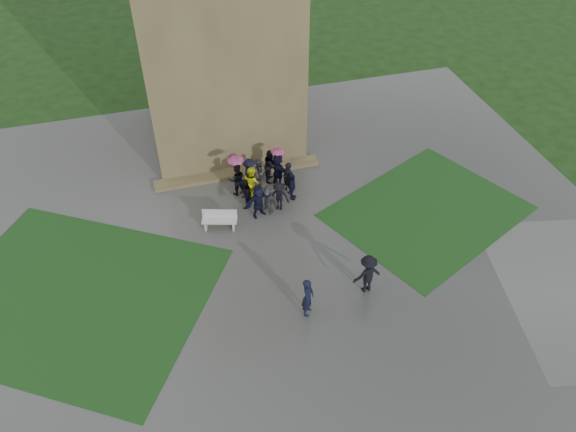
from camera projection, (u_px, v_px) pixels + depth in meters
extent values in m
plane|color=black|center=(292.00, 326.00, 22.83)|extent=(120.00, 120.00, 0.00)
cube|color=#3B3A38|center=(279.00, 290.00, 24.27)|extent=(34.00, 34.00, 0.02)
cube|color=#133613|center=(75.00, 297.00, 23.97)|extent=(14.10, 13.46, 0.01)
cube|color=#133613|center=(427.00, 211.00, 28.16)|extent=(11.12, 10.15, 0.01)
cube|color=brown|center=(238.00, 173.00, 30.40)|extent=(9.00, 0.80, 0.22)
cube|color=beige|center=(219.00, 221.00, 26.91)|extent=(1.75, 0.97, 0.07)
cube|color=beige|center=(206.00, 224.00, 27.09)|extent=(0.21, 0.45, 0.47)
cube|color=beige|center=(234.00, 225.00, 27.07)|extent=(0.21, 0.45, 0.47)
cube|color=beige|center=(220.00, 213.00, 26.92)|extent=(1.63, 0.54, 0.45)
imported|color=black|center=(288.00, 178.00, 28.80)|extent=(0.63, 0.76, 1.77)
imported|color=black|center=(278.00, 169.00, 29.22)|extent=(1.39, 1.88, 1.92)
imported|color=black|center=(271.00, 165.00, 29.53)|extent=(0.81, 1.03, 1.87)
imported|color=#434448|center=(258.00, 172.00, 29.39)|extent=(0.43, 0.74, 1.52)
imported|color=black|center=(250.00, 174.00, 29.08)|extent=(1.01, 1.28, 1.76)
imported|color=black|center=(237.00, 180.00, 28.66)|extent=(0.88, 0.52, 1.80)
imported|color=#E6EC0D|center=(252.00, 182.00, 28.45)|extent=(0.80, 1.02, 1.85)
imported|color=black|center=(245.00, 194.00, 27.91)|extent=(0.82, 0.93, 1.66)
imported|color=black|center=(259.00, 201.00, 27.37)|extent=(1.78, 1.12, 1.81)
imported|color=#434448|center=(268.00, 199.00, 27.70)|extent=(1.29, 1.42, 1.53)
imported|color=black|center=(279.00, 196.00, 27.80)|extent=(1.17, 0.98, 1.61)
imported|color=black|center=(292.00, 187.00, 28.45)|extent=(0.85, 1.01, 1.49)
imported|color=pink|center=(278.00, 153.00, 28.56)|extent=(0.68, 0.68, 0.60)
imported|color=#4F3187|center=(293.00, 166.00, 27.57)|extent=(0.97, 0.97, 0.89)
imported|color=black|center=(251.00, 166.00, 27.76)|extent=(0.91, 0.91, 0.84)
imported|color=pink|center=(236.00, 162.00, 27.94)|extent=(0.84, 0.84, 0.73)
imported|color=black|center=(308.00, 297.00, 22.71)|extent=(0.75, 0.83, 1.92)
imported|color=black|center=(367.00, 274.00, 23.66)|extent=(1.32, 0.79, 1.94)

